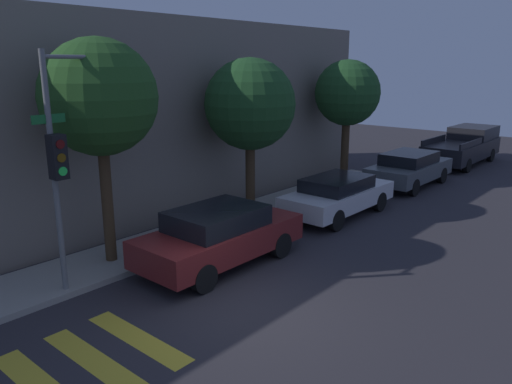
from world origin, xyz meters
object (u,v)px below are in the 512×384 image
(traffic_light_pole, at_px, (73,137))
(pickup_truck, at_px, (464,146))
(sedan_near_corner, at_px, (220,235))
(tree_midblock, at_px, (250,105))
(sedan_far_end, at_px, (409,168))
(sedan_middle, at_px, (338,195))
(tree_far_end, at_px, (347,94))
(tree_near_corner, at_px, (99,98))

(traffic_light_pole, bearing_deg, pickup_truck, -3.61)
(sedan_near_corner, xyz_separation_m, tree_midblock, (3.44, 2.04, 2.83))
(pickup_truck, bearing_deg, sedan_far_end, -180.00)
(traffic_light_pole, height_order, sedan_middle, traffic_light_pole)
(sedan_middle, xyz_separation_m, tree_far_end, (3.74, 2.04, 2.99))
(sedan_far_end, xyz_separation_m, tree_near_corner, (-12.63, 2.04, 3.33))
(traffic_light_pole, xyz_separation_m, tree_midblock, (6.36, 0.77, 0.22))
(traffic_light_pole, xyz_separation_m, sedan_middle, (8.37, -1.27, -2.68))
(sedan_middle, xyz_separation_m, tree_near_corner, (-7.21, 2.04, 3.36))
(sedan_far_end, bearing_deg, tree_midblock, 164.67)
(traffic_light_pole, relative_size, tree_near_corner, 0.94)
(traffic_light_pole, xyz_separation_m, sedan_near_corner, (2.92, -1.27, -2.62))
(tree_near_corner, height_order, tree_midblock, tree_near_corner)
(sedan_near_corner, xyz_separation_m, pickup_truck, (17.21, 0.00, 0.11))
(tree_far_end, bearing_deg, traffic_light_pole, -176.38)
(pickup_truck, relative_size, tree_far_end, 1.14)
(tree_far_end, bearing_deg, sedan_far_end, -50.53)
(tree_midblock, xyz_separation_m, tree_far_end, (5.75, 0.00, 0.09))
(sedan_far_end, bearing_deg, tree_near_corner, 170.84)
(sedan_middle, height_order, tree_midblock, tree_midblock)
(sedan_middle, xyz_separation_m, sedan_far_end, (5.42, -0.00, 0.03))
(sedan_near_corner, relative_size, sedan_middle, 0.99)
(tree_far_end, bearing_deg, tree_midblock, 180.00)
(sedan_middle, height_order, pickup_truck, pickup_truck)
(tree_midblock, bearing_deg, sedan_near_corner, -149.40)
(traffic_light_pole, height_order, pickup_truck, traffic_light_pole)
(sedan_near_corner, relative_size, tree_midblock, 0.86)
(tree_near_corner, bearing_deg, sedan_far_end, -9.16)
(sedan_far_end, bearing_deg, sedan_middle, 180.00)
(sedan_far_end, bearing_deg, sedan_near_corner, 180.00)
(sedan_far_end, relative_size, tree_near_corner, 0.82)
(traffic_light_pole, height_order, sedan_near_corner, traffic_light_pole)
(pickup_truck, bearing_deg, tree_midblock, 171.59)
(sedan_far_end, bearing_deg, pickup_truck, 0.00)
(sedan_far_end, xyz_separation_m, tree_far_end, (-1.68, 2.04, 2.95))
(sedan_far_end, distance_m, tree_near_corner, 13.22)
(traffic_light_pole, relative_size, sedan_middle, 1.17)
(sedan_far_end, distance_m, tree_far_end, 3.96)
(traffic_light_pole, bearing_deg, sedan_middle, -8.62)
(sedan_near_corner, distance_m, sedan_far_end, 10.87)
(tree_near_corner, xyz_separation_m, tree_far_end, (10.95, 0.00, -0.38))
(traffic_light_pole, distance_m, tree_near_corner, 1.55)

